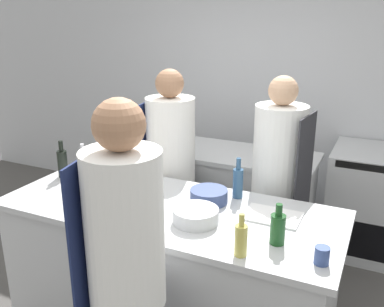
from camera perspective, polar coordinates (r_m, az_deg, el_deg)
The scene contains 17 objects.
wall_back at distance 4.51m, azimuth 9.79°, elevation 9.00°, with size 8.00×0.06×2.80m.
prep_counter at distance 2.96m, azimuth -2.99°, elevation -15.27°, with size 2.17×0.89×0.94m.
pass_counter at distance 4.00m, azimuth 3.31°, elevation -5.92°, with size 1.76×0.65×0.94m.
oven_range at distance 4.21m, azimuth 23.10°, elevation -6.02°, with size 0.78×0.73×0.96m.
chef_at_prep_near at distance 2.10m, azimuth -8.66°, elevation -17.00°, with size 0.39×0.38×1.78m.
chef_at_stove at distance 3.25m, azimuth 11.27°, elevation -4.89°, with size 0.41×0.39×1.70m.
chef_at_pass_far at distance 3.46m, azimuth -2.85°, elevation -3.04°, with size 0.42×0.40×1.71m.
bottle_olive_oil at distance 2.83m, azimuth 6.14°, elevation -3.81°, with size 0.07×0.07×0.28m.
bottle_vinegar at distance 2.19m, azimuth 6.55°, elevation -11.28°, with size 0.06×0.06×0.23m.
bottle_wine at distance 3.47m, azimuth -14.32°, elevation -0.63°, with size 0.07×0.07×0.20m.
bottle_cooking_oil at distance 2.33m, azimuth 11.37°, elevation -9.72°, with size 0.08×0.08×0.23m.
bottle_sauce at distance 3.31m, azimuth -16.88°, elevation -1.17°, with size 0.07×0.07×0.28m.
bowl_mixing_large at distance 2.78m, azimuth 2.26°, elevation -5.66°, with size 0.24×0.24×0.09m.
bowl_prep_small at distance 2.52m, azimuth 0.51°, elevation -8.27°, with size 0.27×0.27×0.09m.
bowl_ceramic_blue at distance 2.93m, azimuth -9.80°, elevation -4.89°, with size 0.20×0.20×0.06m.
cup at distance 2.23m, azimuth 16.93°, elevation -12.89°, with size 0.07×0.07×0.09m.
cutting_board at distance 2.64m, azimuth 10.65°, elevation -8.20°, with size 0.34×0.24×0.01m.
Camera 1 is at (1.19, -2.17, 2.11)m, focal length 40.00 mm.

